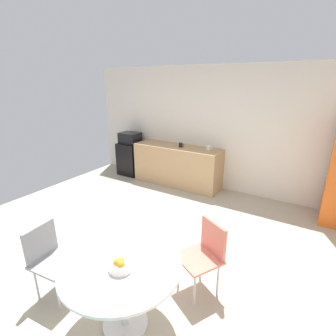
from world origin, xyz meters
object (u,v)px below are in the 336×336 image
fruit_bowl (120,265)px  chair_gray (48,253)px  mini_fridge (131,158)px  mug_white (208,148)px  chair_coral (206,249)px  round_table (122,276)px  mug_green (181,145)px  microwave (130,138)px

fruit_bowl → chair_gray: bearing=-177.6°
mini_fridge → mug_white: (2.07, 0.05, 0.54)m
chair_coral → mug_white: mug_white is taller
round_table → mug_green: bearing=110.2°
round_table → microwave: bearing=128.5°
fruit_bowl → mug_white: bearing=100.9°
chair_coral → fruit_bowl: fruit_bowl is taller
mini_fridge → microwave: bearing=0.0°
chair_coral → chair_gray: same height
mini_fridge → fruit_bowl: (2.74, -3.45, 0.37)m
chair_coral → fruit_bowl: size_ratio=4.07×
round_table → chair_gray: size_ratio=1.31×
chair_gray → fruit_bowl: bearing=2.4°
round_table → fruit_bowl: (0.05, -0.06, 0.18)m
round_table → mug_green: mug_green is taller
microwave → chair_gray: size_ratio=0.58×
fruit_bowl → mug_green: size_ratio=1.58×
mini_fridge → microwave: microwave is taller
mini_fridge → mug_green: size_ratio=6.27×
round_table → chair_coral: bearing=61.1°
microwave → round_table: 4.35m
mug_white → mini_fridge: bearing=-178.5°
microwave → chair_gray: (1.74, -3.50, -0.42)m
mini_fridge → round_table: size_ratio=0.74×
chair_gray → mug_white: bearing=84.7°
chair_coral → fruit_bowl: bearing=-114.9°
mini_fridge → mug_white: mug_white is taller
mini_fridge → mug_white: size_ratio=6.27×
mug_white → round_table: bearing=-79.7°
mini_fridge → fruit_bowl: size_ratio=3.97×
round_table → mug_white: (-0.63, 3.45, 0.35)m
microwave → round_table: bearing=-51.5°
chair_gray → microwave: bearing=116.4°
mug_green → microwave: bearing=179.0°
microwave → mug_white: microwave is taller
round_table → fruit_bowl: bearing=-53.0°
fruit_bowl → mug_green: mug_green is taller
mini_fridge → fruit_bowl: 4.43m
round_table → fruit_bowl: fruit_bowl is taller
mini_fridge → microwave: size_ratio=1.69×
chair_gray → mug_green: mug_green is taller
mug_white → mug_green: (-0.61, -0.08, 0.00)m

